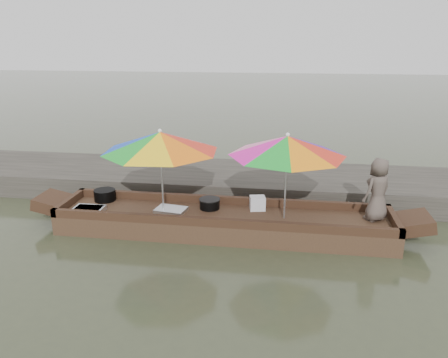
# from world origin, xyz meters

# --- Properties ---
(water) EXTENTS (80.00, 80.00, 0.00)m
(water) POSITION_xyz_m (0.00, 0.00, 0.00)
(water) COLOR #353A27
(water) RESTS_ON ground
(dock) EXTENTS (22.00, 2.20, 0.50)m
(dock) POSITION_xyz_m (0.00, 2.20, 0.25)
(dock) COLOR #2D2B26
(dock) RESTS_ON ground
(boat_hull) EXTENTS (6.09, 1.20, 0.35)m
(boat_hull) POSITION_xyz_m (0.00, 0.00, 0.17)
(boat_hull) COLOR black
(boat_hull) RESTS_ON water
(cooking_pot) EXTENTS (0.42, 0.42, 0.22)m
(cooking_pot) POSITION_xyz_m (-2.43, 0.38, 0.46)
(cooking_pot) COLOR black
(cooking_pot) RESTS_ON boat_hull
(tray_crayfish) EXTENTS (0.56, 0.39, 0.09)m
(tray_crayfish) POSITION_xyz_m (-2.48, -0.25, 0.39)
(tray_crayfish) COLOR silver
(tray_crayfish) RESTS_ON boat_hull
(tray_scallop) EXTENTS (0.61, 0.46, 0.06)m
(tray_scallop) POSITION_xyz_m (-0.99, 0.01, 0.38)
(tray_scallop) COLOR silver
(tray_scallop) RESTS_ON boat_hull
(charcoal_grill) EXTENTS (0.38, 0.38, 0.18)m
(charcoal_grill) POSITION_xyz_m (-0.30, 0.26, 0.44)
(charcoal_grill) COLOR black
(charcoal_grill) RESTS_ON boat_hull
(supply_bag) EXTENTS (0.32, 0.27, 0.26)m
(supply_bag) POSITION_xyz_m (0.60, 0.33, 0.48)
(supply_bag) COLOR silver
(supply_bag) RESTS_ON boat_hull
(vendor) EXTENTS (0.66, 0.64, 1.14)m
(vendor) POSITION_xyz_m (2.69, 0.16, 0.92)
(vendor) COLOR #4E433C
(vendor) RESTS_ON boat_hull
(umbrella_bow) EXTENTS (2.65, 2.65, 1.55)m
(umbrella_bow) POSITION_xyz_m (-1.13, 0.00, 1.12)
(umbrella_bow) COLOR red
(umbrella_bow) RESTS_ON boat_hull
(umbrella_stern) EXTENTS (2.19, 2.19, 1.55)m
(umbrella_stern) POSITION_xyz_m (1.10, 0.00, 1.12)
(umbrella_stern) COLOR #4B14A5
(umbrella_stern) RESTS_ON boat_hull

